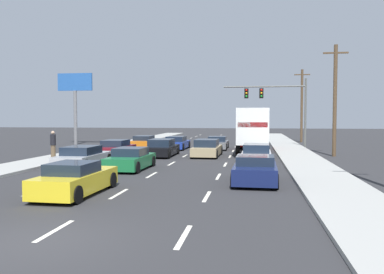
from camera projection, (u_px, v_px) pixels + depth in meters
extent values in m
plane|color=#2B2B2D|center=(193.00, 151.00, 34.12)|extent=(140.00, 140.00, 0.00)
cube|color=#9E9E99|center=(301.00, 158.00, 27.92)|extent=(2.91, 80.00, 0.14)
cube|color=#9E9E99|center=(75.00, 154.00, 30.45)|extent=(2.91, 80.00, 0.14)
cube|color=silver|center=(37.00, 191.00, 15.77)|extent=(0.14, 2.00, 0.01)
cube|color=silver|center=(88.00, 173.00, 20.71)|extent=(0.14, 2.00, 0.01)
cube|color=silver|center=(120.00, 163.00, 25.64)|extent=(0.14, 2.00, 0.01)
cube|color=silver|center=(141.00, 155.00, 30.58)|extent=(0.14, 2.00, 0.01)
cube|color=silver|center=(157.00, 150.00, 35.52)|extent=(0.14, 2.00, 0.01)
cube|color=silver|center=(169.00, 146.00, 40.45)|extent=(0.14, 2.00, 0.01)
cube|color=silver|center=(178.00, 143.00, 45.39)|extent=(0.14, 2.00, 0.01)
cube|color=silver|center=(185.00, 140.00, 50.32)|extent=(0.14, 2.00, 0.01)
cube|color=silver|center=(191.00, 138.00, 55.26)|extent=(0.14, 2.00, 0.01)
cube|color=silver|center=(196.00, 136.00, 60.20)|extent=(0.14, 2.00, 0.01)
cube|color=silver|center=(200.00, 135.00, 65.13)|extent=(0.14, 2.00, 0.01)
cube|color=silver|center=(55.00, 230.00, 10.32)|extent=(0.14, 2.00, 0.01)
cube|color=silver|center=(119.00, 194.00, 15.26)|extent=(0.14, 2.00, 0.01)
cube|color=silver|center=(152.00, 175.00, 20.19)|extent=(0.14, 2.00, 0.01)
cube|color=silver|center=(172.00, 164.00, 25.13)|extent=(0.14, 2.00, 0.01)
cube|color=silver|center=(185.00, 156.00, 30.07)|extent=(0.14, 2.00, 0.01)
cube|color=silver|center=(194.00, 150.00, 35.00)|extent=(0.14, 2.00, 0.01)
cube|color=silver|center=(202.00, 146.00, 39.94)|extent=(0.14, 2.00, 0.01)
cube|color=silver|center=(207.00, 143.00, 44.87)|extent=(0.14, 2.00, 0.01)
cube|color=silver|center=(212.00, 140.00, 49.81)|extent=(0.14, 2.00, 0.01)
cube|color=silver|center=(216.00, 138.00, 54.75)|extent=(0.14, 2.00, 0.01)
cube|color=silver|center=(219.00, 136.00, 59.68)|extent=(0.14, 2.00, 0.01)
cube|color=silver|center=(221.00, 135.00, 64.62)|extent=(0.14, 2.00, 0.01)
cube|color=silver|center=(184.00, 236.00, 9.81)|extent=(0.14, 2.00, 0.01)
cube|color=silver|center=(207.00, 196.00, 14.74)|extent=(0.14, 2.00, 0.01)
cube|color=silver|center=(218.00, 176.00, 19.68)|extent=(0.14, 2.00, 0.01)
cube|color=silver|center=(225.00, 164.00, 24.62)|extent=(0.14, 2.00, 0.01)
cube|color=silver|center=(230.00, 157.00, 29.55)|extent=(0.14, 2.00, 0.01)
cube|color=silver|center=(233.00, 151.00, 34.49)|extent=(0.14, 2.00, 0.01)
cube|color=silver|center=(236.00, 147.00, 39.42)|extent=(0.14, 2.00, 0.01)
cube|color=silver|center=(238.00, 143.00, 44.36)|extent=(0.14, 2.00, 0.01)
cube|color=silver|center=(239.00, 141.00, 49.30)|extent=(0.14, 2.00, 0.01)
cube|color=silver|center=(240.00, 138.00, 54.23)|extent=(0.14, 2.00, 0.01)
cube|color=silver|center=(241.00, 137.00, 59.17)|extent=(0.14, 2.00, 0.01)
cube|color=silver|center=(242.00, 135.00, 64.11)|extent=(0.14, 2.00, 0.01)
cube|color=orange|center=(145.00, 143.00, 37.50)|extent=(1.81, 4.19, 0.63)
cube|color=#192333|center=(144.00, 138.00, 37.17)|extent=(1.57, 2.05, 0.42)
cylinder|color=black|center=(141.00, 144.00, 39.15)|extent=(0.23, 0.64, 0.64)
cylinder|color=black|center=(157.00, 144.00, 38.88)|extent=(0.23, 0.64, 0.64)
cylinder|color=black|center=(131.00, 146.00, 36.12)|extent=(0.23, 0.64, 0.64)
cylinder|color=black|center=(149.00, 146.00, 35.86)|extent=(0.23, 0.64, 0.64)
cube|color=maroon|center=(116.00, 150.00, 30.59)|extent=(1.91, 4.67, 0.57)
cube|color=#192333|center=(116.00, 143.00, 30.47)|extent=(1.66, 2.26, 0.48)
cylinder|color=black|center=(113.00, 149.00, 32.47)|extent=(0.22, 0.64, 0.64)
cylinder|color=black|center=(134.00, 149.00, 32.22)|extent=(0.22, 0.64, 0.64)
cylinder|color=black|center=(96.00, 153.00, 28.96)|extent=(0.22, 0.64, 0.64)
cylinder|color=black|center=(120.00, 153.00, 28.71)|extent=(0.22, 0.64, 0.64)
cube|color=#B7BABF|center=(83.00, 159.00, 23.54)|extent=(1.88, 4.57, 0.62)
cube|color=#192333|center=(82.00, 150.00, 23.30)|extent=(1.66, 2.33, 0.48)
cylinder|color=black|center=(82.00, 158.00, 25.40)|extent=(0.22, 0.64, 0.64)
cylinder|color=black|center=(108.00, 159.00, 25.13)|extent=(0.22, 0.64, 0.64)
cylinder|color=black|center=(55.00, 165.00, 21.97)|extent=(0.22, 0.64, 0.64)
cylinder|color=black|center=(85.00, 165.00, 21.71)|extent=(0.22, 0.64, 0.64)
cube|color=#1E389E|center=(177.00, 144.00, 36.33)|extent=(1.81, 4.18, 0.59)
cube|color=#192333|center=(176.00, 139.00, 35.98)|extent=(1.57, 2.09, 0.46)
cylinder|color=black|center=(172.00, 144.00, 37.98)|extent=(0.23, 0.64, 0.64)
cylinder|color=black|center=(189.00, 145.00, 37.70)|extent=(0.23, 0.64, 0.64)
cylinder|color=black|center=(164.00, 147.00, 34.97)|extent=(0.23, 0.64, 0.64)
cylinder|color=black|center=(183.00, 147.00, 34.70)|extent=(0.23, 0.64, 0.64)
cube|color=black|center=(162.00, 150.00, 29.88)|extent=(1.84, 4.54, 0.63)
cube|color=#192333|center=(162.00, 143.00, 29.63)|extent=(1.61, 2.33, 0.53)
cylinder|color=black|center=(157.00, 150.00, 31.71)|extent=(0.22, 0.64, 0.64)
cylinder|color=black|center=(178.00, 150.00, 31.46)|extent=(0.22, 0.64, 0.64)
cylinder|color=black|center=(145.00, 154.00, 28.32)|extent=(0.22, 0.64, 0.64)
cylinder|color=black|center=(169.00, 154.00, 28.07)|extent=(0.22, 0.64, 0.64)
cube|color=#196B38|center=(130.00, 161.00, 22.30)|extent=(1.89, 4.22, 0.64)
cube|color=#192333|center=(130.00, 152.00, 22.29)|extent=(1.63, 1.92, 0.45)
cylinder|color=black|center=(125.00, 161.00, 23.96)|extent=(0.23, 0.64, 0.64)
cylinder|color=black|center=(152.00, 161.00, 23.68)|extent=(0.23, 0.64, 0.64)
cylinder|color=black|center=(106.00, 167.00, 20.93)|extent=(0.23, 0.64, 0.64)
cylinder|color=black|center=(137.00, 168.00, 20.64)|extent=(0.23, 0.64, 0.64)
cube|color=yellow|center=(76.00, 182.00, 15.13)|extent=(1.80, 4.34, 0.70)
cube|color=#192333|center=(73.00, 168.00, 14.84)|extent=(1.54, 1.87, 0.42)
cylinder|color=black|center=(76.00, 179.00, 16.85)|extent=(0.23, 0.64, 0.64)
cylinder|color=black|center=(112.00, 180.00, 16.58)|extent=(0.23, 0.64, 0.64)
cylinder|color=black|center=(33.00, 193.00, 13.70)|extent=(0.23, 0.64, 0.64)
cylinder|color=black|center=(76.00, 195.00, 13.42)|extent=(0.23, 0.64, 0.64)
cube|color=slate|center=(218.00, 144.00, 36.36)|extent=(1.81, 4.29, 0.59)
cube|color=#192333|center=(217.00, 139.00, 36.20)|extent=(1.57, 1.88, 0.45)
cylinder|color=black|center=(210.00, 144.00, 38.05)|extent=(0.23, 0.64, 0.64)
cylinder|color=black|center=(227.00, 145.00, 37.82)|extent=(0.23, 0.64, 0.64)
cylinder|color=black|center=(207.00, 147.00, 34.91)|extent=(0.23, 0.64, 0.64)
cylinder|color=black|center=(226.00, 147.00, 34.68)|extent=(0.23, 0.64, 0.64)
cube|color=tan|center=(207.00, 150.00, 29.67)|extent=(1.93, 4.48, 0.61)
cube|color=#192333|center=(207.00, 143.00, 29.41)|extent=(1.66, 2.20, 0.54)
cylinder|color=black|center=(199.00, 150.00, 31.46)|extent=(0.23, 0.64, 0.64)
cylinder|color=black|center=(221.00, 150.00, 31.17)|extent=(0.23, 0.64, 0.64)
cylinder|color=black|center=(192.00, 154.00, 28.18)|extent=(0.23, 0.64, 0.64)
cylinder|color=black|center=(216.00, 154.00, 27.88)|extent=(0.23, 0.64, 0.64)
cube|color=white|center=(253.00, 126.00, 31.20)|extent=(2.37, 7.16, 2.64)
cube|color=red|center=(253.00, 125.00, 27.69)|extent=(2.08, 0.06, 0.36)
cube|color=red|center=(253.00, 134.00, 35.83)|extent=(2.24, 2.18, 2.13)
cylinder|color=black|center=(241.00, 144.00, 36.05)|extent=(0.31, 0.96, 0.96)
cylinder|color=black|center=(266.00, 144.00, 35.70)|extent=(0.31, 0.96, 0.96)
cylinder|color=black|center=(238.00, 150.00, 30.06)|extent=(0.31, 0.96, 0.96)
cylinder|color=black|center=(268.00, 150.00, 29.70)|extent=(0.31, 0.96, 0.96)
cube|color=white|center=(256.00, 157.00, 24.46)|extent=(1.83, 4.45, 0.66)
cube|color=#192333|center=(256.00, 148.00, 24.20)|extent=(1.57, 2.12, 0.50)
cylinder|color=black|center=(244.00, 157.00, 26.24)|extent=(0.23, 0.64, 0.64)
cylinder|color=black|center=(269.00, 157.00, 25.96)|extent=(0.23, 0.64, 0.64)
cylinder|color=black|center=(242.00, 162.00, 22.98)|extent=(0.23, 0.64, 0.64)
cylinder|color=black|center=(270.00, 163.00, 22.70)|extent=(0.23, 0.64, 0.64)
cube|color=#141E4C|center=(255.00, 172.00, 17.81)|extent=(1.95, 4.18, 0.69)
cube|color=#192333|center=(255.00, 160.00, 17.65)|extent=(1.67, 1.78, 0.40)
cylinder|color=black|center=(238.00, 171.00, 19.47)|extent=(0.24, 0.65, 0.64)
cylinder|color=black|center=(274.00, 171.00, 19.17)|extent=(0.24, 0.65, 0.64)
cylinder|color=black|center=(233.00, 180.00, 16.48)|extent=(0.24, 0.65, 0.64)
cylinder|color=black|center=(276.00, 182.00, 16.17)|extent=(0.24, 0.65, 0.64)
cylinder|color=#595B56|center=(305.00, 113.00, 38.29)|extent=(0.20, 0.20, 6.65)
cylinder|color=#595B56|center=(264.00, 87.00, 38.76)|extent=(7.89, 0.14, 0.14)
cube|color=black|center=(261.00, 93.00, 38.83)|extent=(0.40, 0.56, 0.95)
sphere|color=red|center=(261.00, 90.00, 38.51)|extent=(0.20, 0.20, 0.20)
sphere|color=orange|center=(261.00, 93.00, 38.53)|extent=(0.20, 0.20, 0.20)
sphere|color=green|center=(261.00, 96.00, 38.54)|extent=(0.20, 0.20, 0.20)
cube|color=black|center=(246.00, 93.00, 39.05)|extent=(0.40, 0.56, 0.95)
sphere|color=red|center=(246.00, 90.00, 38.73)|extent=(0.20, 0.20, 0.20)
sphere|color=orange|center=(246.00, 93.00, 38.74)|extent=(0.20, 0.20, 0.20)
sphere|color=green|center=(246.00, 96.00, 38.76)|extent=(0.20, 0.20, 0.20)
cylinder|color=brown|center=(335.00, 101.00, 29.50)|extent=(0.28, 0.28, 8.28)
cube|color=brown|center=(336.00, 53.00, 29.32)|extent=(1.80, 0.12, 0.12)
cylinder|color=brown|center=(302.00, 106.00, 46.30)|extent=(0.28, 0.28, 8.45)
cube|color=brown|center=(302.00, 75.00, 46.11)|extent=(1.80, 0.12, 0.12)
cylinder|color=slate|center=(75.00, 118.00, 42.37)|extent=(0.36, 0.36, 5.74)
cube|color=#2659A5|center=(75.00, 82.00, 42.17)|extent=(3.81, 0.20, 1.84)
cylinder|color=brown|center=(53.00, 151.00, 27.41)|extent=(0.32, 0.32, 0.86)
cylinder|color=black|center=(53.00, 140.00, 27.37)|extent=(0.38, 0.38, 0.75)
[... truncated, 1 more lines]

